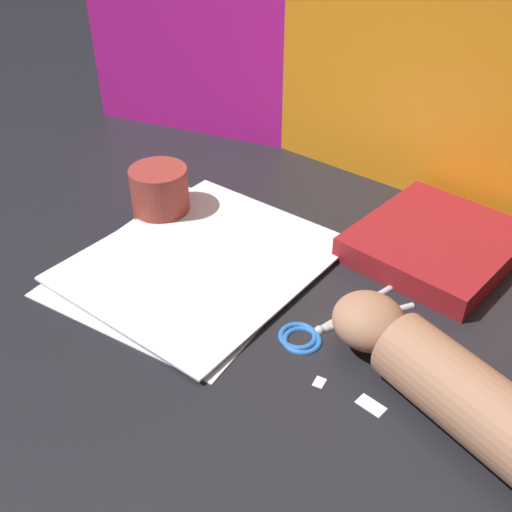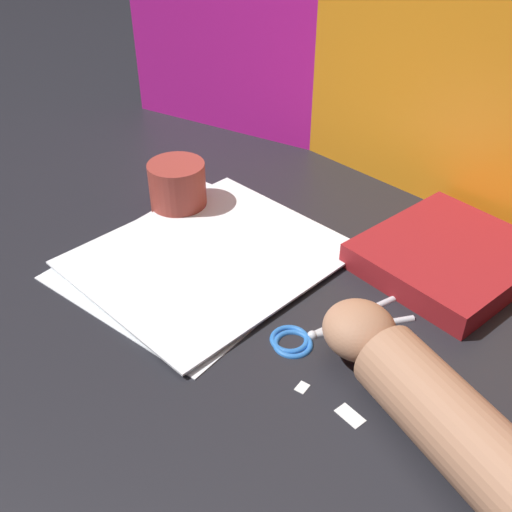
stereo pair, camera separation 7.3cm
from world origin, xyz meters
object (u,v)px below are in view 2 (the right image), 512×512
Objects in this scene: paper_stack at (207,255)px; mug at (178,187)px; hand_forearm at (444,416)px; book_closed at (449,256)px; scissors at (319,331)px.

paper_stack is 4.17× the size of mug.
hand_forearm is at bearing -13.49° from mug.
book_closed is 0.41m from mug.
paper_stack is at bearing 175.44° from scissors.
book_closed reaches higher than paper_stack.
mug is at bearing 166.67° from scissors.
book_closed is at bearing 20.37° from mug.
book_closed is 0.30m from hand_forearm.
mug is at bearing 166.51° from hand_forearm.
scissors is at bearing -4.56° from paper_stack.
paper_stack is at bearing -26.25° from mug.
hand_forearm is 0.53m from mug.
mug reaches higher than paper_stack.
paper_stack is 1.50× the size of book_closed.
paper_stack is 2.00× the size of scissors.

